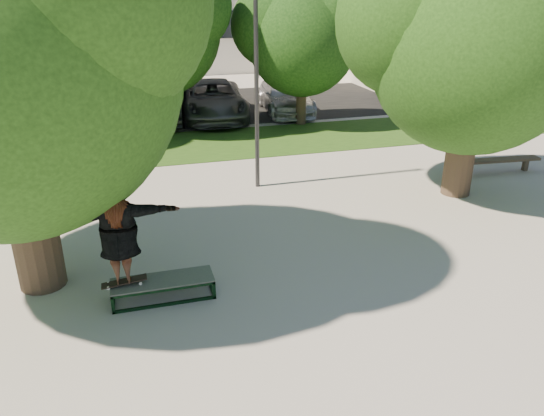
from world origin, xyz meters
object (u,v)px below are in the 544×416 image
object	(u,v)px
car_silver_b	(285,96)
car_grey	(213,100)
grind_box	(163,289)
tree_right	(472,35)
bench	(496,161)
lamppost	(256,71)
car_dark	(163,103)
car_silver_a	(93,103)

from	to	relation	value
car_silver_b	car_grey	bearing A→B (deg)	-169.22
grind_box	tree_right	bearing A→B (deg)	21.73
bench	car_silver_b	xyz separation A→B (m)	(-3.62, 9.61, 0.34)
lamppost	car_dark	size ratio (longest dim) A/B	1.30
grind_box	car_silver_b	xyz separation A→B (m)	(6.61, 13.90, 0.50)
lamppost	car_silver_a	xyz separation A→B (m)	(-4.50, 8.93, -2.33)
tree_right	bench	size ratio (longest dim) A/B	2.36
car_dark	car_grey	size ratio (longest dim) A/B	0.84
car_silver_a	car_grey	bearing A→B (deg)	-11.57
tree_right	bench	bearing A→B (deg)	26.10
car_silver_a	bench	bearing A→B (deg)	-46.36
car_silver_a	car_silver_b	world-z (taller)	car_silver_a
tree_right	car_silver_b	distance (m)	11.32
car_silver_a	car_silver_b	distance (m)	8.04
grind_box	car_silver_a	world-z (taller)	car_silver_a
tree_right	car_grey	world-z (taller)	tree_right
tree_right	car_silver_a	xyz separation A→B (m)	(-9.42, 10.84, -3.28)
lamppost	car_silver_b	size ratio (longest dim) A/B	1.28
car_grey	car_silver_b	world-z (taller)	car_grey
tree_right	car_silver_a	distance (m)	14.73
tree_right	car_grey	xyz separation A→B (m)	(-4.62, 10.42, -3.32)
tree_right	bench	distance (m)	4.50
tree_right	car_grey	size ratio (longest dim) A/B	1.17
lamppost	car_dark	world-z (taller)	lamppost
car_dark	car_silver_b	world-z (taller)	car_dark
tree_right	car_silver_b	size ratio (longest dim) A/B	1.36
bench	car_grey	size ratio (longest dim) A/B	0.49
car_silver_a	car_dark	bearing A→B (deg)	-15.37
car_dark	grind_box	bearing A→B (deg)	-86.97
grind_box	car_dark	bearing A→B (deg)	84.51
lamppost	car_silver_b	world-z (taller)	lamppost
tree_right	grind_box	bearing A→B (deg)	-158.27
lamppost	car_silver_b	xyz separation A→B (m)	(3.54, 8.80, -2.46)
lamppost	car_silver_a	bearing A→B (deg)	116.75
tree_right	grind_box	xyz separation A→B (m)	(-7.99, -3.18, -3.90)
grind_box	car_grey	xyz separation A→B (m)	(3.38, 13.60, 0.59)
car_silver_a	car_grey	size ratio (longest dim) A/B	0.86
lamppost	car_dark	bearing A→B (deg)	101.74
lamppost	car_grey	size ratio (longest dim) A/B	1.09
car_silver_a	tree_right	bearing A→B (deg)	-55.50
car_grey	grind_box	bearing A→B (deg)	-97.98
bench	car_silver_b	world-z (taller)	car_silver_b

